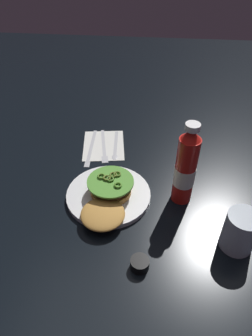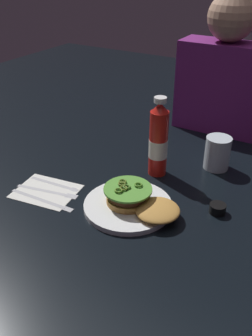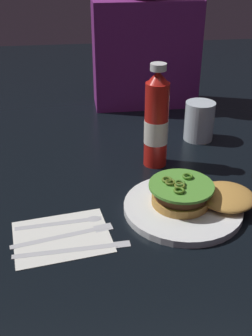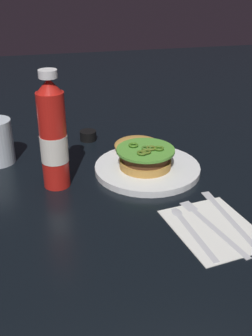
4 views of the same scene
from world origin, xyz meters
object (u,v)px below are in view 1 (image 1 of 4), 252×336
fork_utensil (104,148)px  ketchup_bottle (186,169)px  dinner_plate (109,195)px  burger_sandwich (108,196)px  butter_knife (91,149)px  spoon_utensil (115,149)px  condiment_cup (140,264)px  napkin (104,145)px  water_glass (240,231)px

fork_utensil → ketchup_bottle: bearing=50.6°
ketchup_bottle → fork_utensil: (-0.22, -0.27, -0.11)m
dinner_plate → burger_sandwich: burger_sandwich is taller
butter_knife → fork_utensil: 0.05m
fork_utensil → burger_sandwich: bearing=11.7°
burger_sandwich → spoon_utensil: bearing=-177.0°
dinner_plate → fork_utensil: 0.24m
ketchup_bottle → condiment_cup: size_ratio=5.62×
napkin → butter_knife: (0.03, -0.04, 0.00)m
condiment_cup → butter_knife: condiment_cup is taller
condiment_cup → water_glass: bearing=110.1°
water_glass → napkin: water_glass is taller
fork_utensil → spoon_utensil: same height
burger_sandwich → condiment_cup: burger_sandwich is taller
ketchup_bottle → dinner_plate: bearing=-85.7°
fork_utensil → dinner_plate: bearing=12.4°
condiment_cup → butter_knife: size_ratio=0.21×
fork_utensil → spoon_utensil: size_ratio=1.12×
butter_knife → spoon_utensil: bearing=97.4°
dinner_plate → fork_utensil: (-0.24, -0.05, -0.00)m
condiment_cup → fork_utensil: size_ratio=0.23×
burger_sandwich → condiment_cup: size_ratio=4.91×
ketchup_bottle → spoon_utensil: ketchup_bottle is taller
ketchup_bottle → napkin: size_ratio=1.41×
napkin → spoon_utensil: size_ratio=1.02×
condiment_cup → fork_utensil: (-0.46, -0.16, -0.01)m
burger_sandwich → napkin: bearing=-168.3°
burger_sandwich → ketchup_bottle: ketchup_bottle is taller
burger_sandwich → ketchup_bottle: bearing=102.7°
ketchup_bottle → napkin: (-0.24, -0.27, -0.11)m
burger_sandwich → water_glass: bearing=73.1°
dinner_plate → napkin: size_ratio=1.37×
condiment_cup → napkin: bearing=-161.1°
dinner_plate → condiment_cup: condiment_cup is taller
condiment_cup → burger_sandwich: bearing=-151.6°
ketchup_bottle → spoon_utensil: (-0.22, -0.22, -0.11)m
condiment_cup → spoon_utensil: 0.47m
burger_sandwich → butter_knife: burger_sandwich is taller
condiment_cup → dinner_plate: bearing=-154.3°
dinner_plate → napkin: 0.26m
ketchup_bottle → fork_utensil: bearing=-129.4°
water_glass → condiment_cup: size_ratio=2.39×
spoon_utensil → butter_knife: bearing=-82.6°
dinner_plate → spoon_utensil: size_ratio=1.40×
dinner_plate → spoon_utensil: (-0.23, -0.01, -0.00)m
fork_utensil → spoon_utensil: bearing=85.8°
ketchup_bottle → water_glass: ketchup_bottle is taller
spoon_utensil → condiment_cup: bearing=14.5°
dinner_plate → butter_knife: (-0.22, -0.10, -0.00)m
burger_sandwich → spoon_utensil: (-0.26, -0.01, -0.03)m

